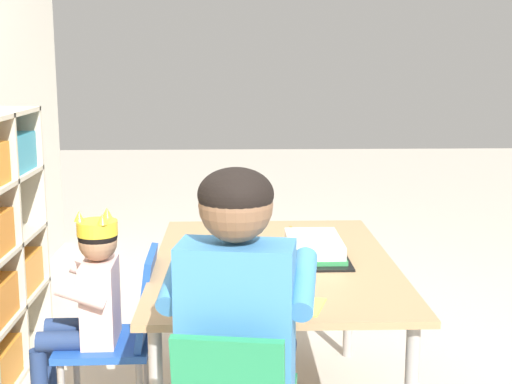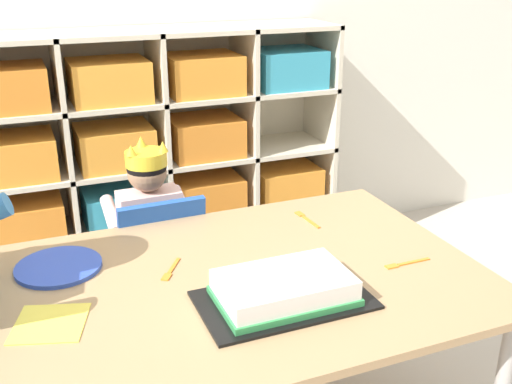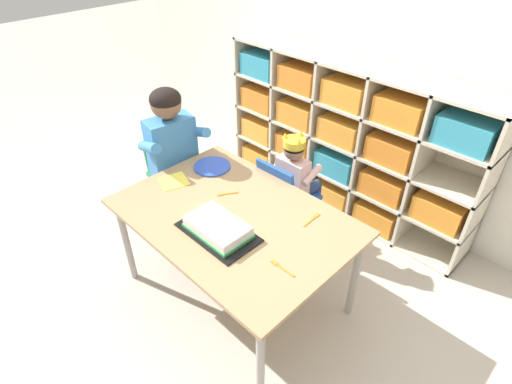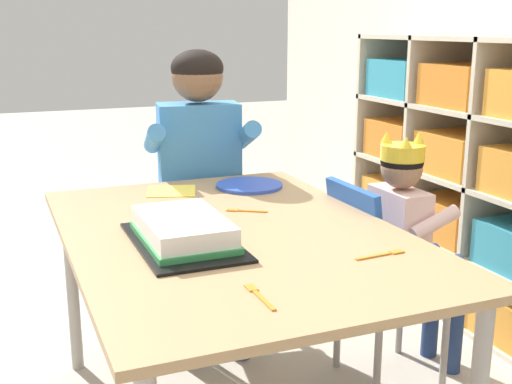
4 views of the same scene
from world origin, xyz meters
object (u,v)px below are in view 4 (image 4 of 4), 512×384
object	(u,v)px
classroom_chair_adult_side	(199,214)
activity_table	(233,250)
child_with_crown	(410,228)
fork_beside_plate_stack	(244,211)
fork_near_child_seat	(259,295)
classroom_chair_blue	(378,269)
paper_plate_stack	(249,185)
adult_helper_seated	(202,162)
fork_near_cake_tray	(383,254)
birthday_cake_on_tray	(183,232)

from	to	relation	value
classroom_chair_adult_side	activity_table	bearing A→B (deg)	-91.66
classroom_chair_adult_side	child_with_crown	bearing A→B (deg)	-43.79
fork_beside_plate_stack	fork_near_child_seat	world-z (taller)	same
activity_table	fork_near_child_seat	bearing A→B (deg)	-13.35
child_with_crown	classroom_chair_blue	bearing A→B (deg)	89.90
paper_plate_stack	fork_beside_plate_stack	bearing A→B (deg)	-24.82
child_with_crown	adult_helper_seated	bearing A→B (deg)	41.81
activity_table	fork_beside_plate_stack	world-z (taller)	fork_beside_plate_stack
adult_helper_seated	paper_plate_stack	xyz separation A→B (m)	(0.23, 0.10, -0.05)
paper_plate_stack	fork_near_cake_tray	world-z (taller)	paper_plate_stack
birthday_cake_on_tray	paper_plate_stack	distance (m)	0.62
birthday_cake_on_tray	fork_beside_plate_stack	bearing A→B (deg)	130.98
fork_near_child_seat	activity_table	bearing A→B (deg)	166.73
child_with_crown	paper_plate_stack	size ratio (longest dim) A/B	3.67
classroom_chair_blue	activity_table	bearing A→B (deg)	100.08
paper_plate_stack	child_with_crown	bearing A→B (deg)	52.57
birthday_cake_on_tray	fork_beside_plate_stack	distance (m)	0.33
classroom_chair_adult_side	adult_helper_seated	bearing A→B (deg)	-90.00
child_with_crown	fork_near_cake_tray	bearing A→B (deg)	136.84
classroom_chair_blue	fork_near_child_seat	size ratio (longest dim) A/B	4.95
adult_helper_seated	paper_plate_stack	bearing A→B (deg)	-58.95
adult_helper_seated	fork_near_cake_tray	size ratio (longest dim) A/B	7.81
classroom_chair_blue	fork_near_cake_tray	bearing A→B (deg)	146.31
child_with_crown	paper_plate_stack	distance (m)	0.56
child_with_crown	classroom_chair_adult_side	distance (m)	0.85
classroom_chair_adult_side	paper_plate_stack	size ratio (longest dim) A/B	3.04
activity_table	paper_plate_stack	bearing A→B (deg)	152.95
fork_beside_plate_stack	fork_near_child_seat	distance (m)	0.63
fork_beside_plate_stack	fork_near_cake_tray	size ratio (longest dim) A/B	0.81
fork_beside_plate_stack	fork_near_cake_tray	world-z (taller)	same
fork_near_child_seat	fork_near_cake_tray	world-z (taller)	same
classroom_chair_adult_side	fork_near_child_seat	xyz separation A→B (m)	(1.22, -0.25, 0.18)
birthday_cake_on_tray	fork_near_cake_tray	bearing A→B (deg)	57.27
classroom_chair_adult_side	adult_helper_seated	distance (m)	0.25
activity_table	fork_beside_plate_stack	size ratio (longest dim) A/B	11.22
classroom_chair_adult_side	fork_beside_plate_stack	distance (m)	0.64
birthday_cake_on_tray	paper_plate_stack	bearing A→B (deg)	142.53
adult_helper_seated	fork_near_child_seat	world-z (taller)	adult_helper_seated
activity_table	adult_helper_seated	xyz separation A→B (m)	(-0.68, 0.13, 0.11)
fork_near_cake_tray	fork_near_child_seat	bearing A→B (deg)	12.86
classroom_chair_blue	fork_near_child_seat	world-z (taller)	classroom_chair_blue
fork_beside_plate_stack	fork_near_child_seat	xyz separation A→B (m)	(0.60, -0.20, 0.00)
adult_helper_seated	fork_beside_plate_stack	size ratio (longest dim) A/B	9.65
paper_plate_stack	fork_near_child_seat	size ratio (longest dim) A/B	1.64
fork_near_cake_tray	classroom_chair_blue	bearing A→B (deg)	-126.55
fork_beside_plate_stack	classroom_chair_blue	bearing A→B (deg)	25.11
child_with_crown	fork_near_child_seat	size ratio (longest dim) A/B	6.04
classroom_chair_blue	adult_helper_seated	bearing A→B (deg)	34.84
fork_near_child_seat	child_with_crown	bearing A→B (deg)	125.67
fork_near_child_seat	fork_near_cake_tray	xyz separation A→B (m)	(-0.11, 0.37, 0.00)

